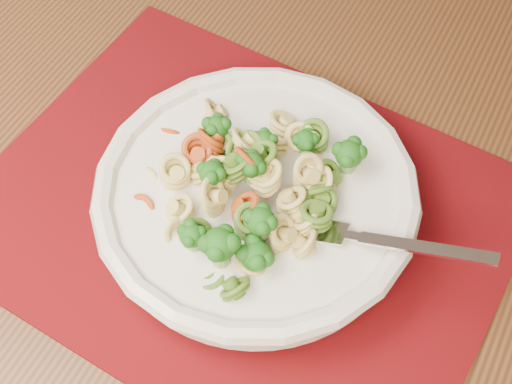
# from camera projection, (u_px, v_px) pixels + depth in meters

# --- Properties ---
(dining_table) EXTENTS (1.62, 1.30, 0.73)m
(dining_table) POSITION_uv_depth(u_px,v_px,m) (331.00, 237.00, 0.75)
(dining_table) COLOR #503216
(dining_table) RESTS_ON ground
(placemat) EXTENTS (0.57, 0.52, 0.00)m
(placemat) POSITION_uv_depth(u_px,v_px,m) (241.00, 214.00, 0.66)
(placemat) COLOR #56030D
(placemat) RESTS_ON dining_table
(pasta_bowl) EXTENTS (0.29, 0.29, 0.05)m
(pasta_bowl) POSITION_uv_depth(u_px,v_px,m) (256.00, 197.00, 0.63)
(pasta_bowl) COLOR silver
(pasta_bowl) RESTS_ON placemat
(pasta_broccoli_heap) EXTENTS (0.24, 0.24, 0.06)m
(pasta_broccoli_heap) POSITION_uv_depth(u_px,v_px,m) (256.00, 188.00, 0.61)
(pasta_broccoli_heap) COLOR tan
(pasta_broccoli_heap) RESTS_ON pasta_bowl
(fork) EXTENTS (0.18, 0.07, 0.08)m
(fork) POSITION_uv_depth(u_px,v_px,m) (332.00, 233.00, 0.59)
(fork) COLOR silver
(fork) RESTS_ON pasta_bowl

